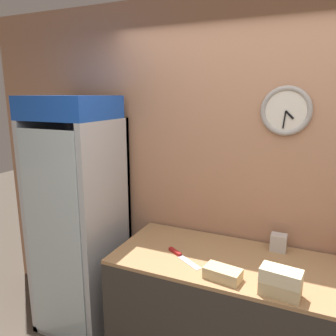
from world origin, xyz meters
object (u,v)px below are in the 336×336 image
at_px(sandwich_stack_middle, 281,276).
at_px(sandwich_flat_left, 223,274).
at_px(chefs_knife, 180,255).
at_px(sandwich_stack_bottom, 280,289).
at_px(beverage_cooler, 82,206).
at_px(napkin_dispenser, 279,242).

distance_m(sandwich_stack_middle, sandwich_flat_left, 0.34).
bearing_deg(sandwich_stack_middle, chefs_knife, 164.41).
height_order(sandwich_stack_bottom, sandwich_stack_middle, sandwich_stack_middle).
height_order(beverage_cooler, sandwich_stack_middle, beverage_cooler).
bearing_deg(beverage_cooler, napkin_dispenser, 6.73).
xyz_separation_m(sandwich_stack_bottom, sandwich_stack_middle, (-0.00, 0.00, 0.08)).
xyz_separation_m(beverage_cooler, chefs_knife, (0.97, -0.18, -0.16)).
bearing_deg(sandwich_flat_left, beverage_cooler, 165.47).
bearing_deg(beverage_cooler, sandwich_stack_bottom, -12.75).
xyz_separation_m(sandwich_stack_middle, sandwich_flat_left, (-0.33, 0.03, -0.08)).
relative_size(sandwich_stack_middle, napkin_dispenser, 1.94).
bearing_deg(sandwich_stack_bottom, beverage_cooler, 167.25).
distance_m(sandwich_stack_middle, chefs_knife, 0.71).
relative_size(chefs_knife, napkin_dispenser, 2.48).
distance_m(sandwich_stack_bottom, napkin_dispenser, 0.56).
bearing_deg(beverage_cooler, chefs_knife, -10.72).
relative_size(beverage_cooler, chefs_knife, 6.63).
height_order(sandwich_stack_bottom, sandwich_flat_left, sandwich_stack_bottom).
xyz_separation_m(sandwich_stack_bottom, napkin_dispenser, (-0.07, 0.56, 0.02)).
height_order(beverage_cooler, sandwich_flat_left, beverage_cooler).
height_order(sandwich_stack_middle, napkin_dispenser, sandwich_stack_middle).
relative_size(sandwich_stack_middle, sandwich_flat_left, 1.00).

